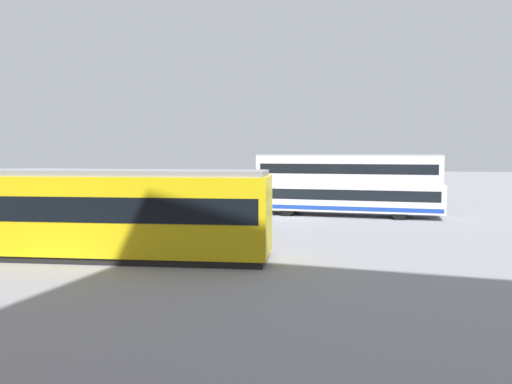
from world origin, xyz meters
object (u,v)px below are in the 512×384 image
Objects in this scene: pedestrian_near_railing at (190,213)px; double_decker_bus at (347,185)px; tram_yellow at (106,212)px; info_sign at (73,198)px.

double_decker_bus is at bearing -134.03° from pedestrian_near_railing.
tram_yellow reaches higher than info_sign.
info_sign is at bearing -49.40° from tram_yellow.
tram_yellow is 7.93× the size of pedestrian_near_railing.
tram_yellow is (8.15, 14.83, -0.23)m from double_decker_bus.
tram_yellow reaches higher than pedestrian_near_railing.
double_decker_bus is 7.33× the size of pedestrian_near_railing.
tram_yellow is at bearing 130.60° from info_sign.
pedestrian_near_railing is (-0.66, -7.09, -0.82)m from tram_yellow.
double_decker_bus reaches higher than info_sign.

